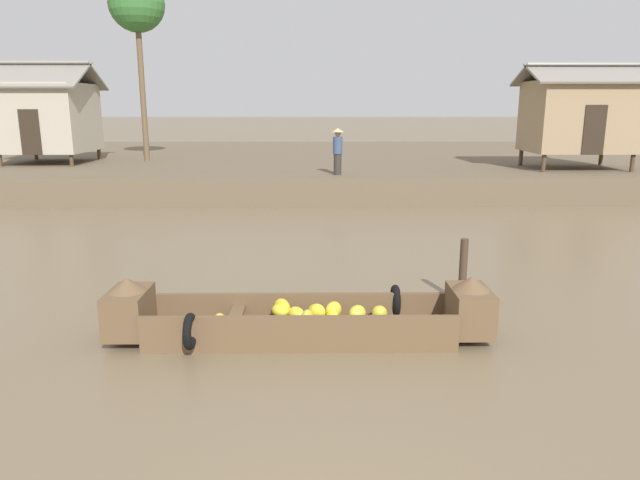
% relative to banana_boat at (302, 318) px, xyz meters
% --- Properties ---
extents(ground_plane, '(300.00, 300.00, 0.00)m').
position_rel_banana_boat_xyz_m(ground_plane, '(0.18, 4.80, -0.33)').
color(ground_plane, '#726047').
extents(riverbank_strip, '(160.00, 20.00, 0.97)m').
position_rel_banana_boat_xyz_m(riverbank_strip, '(0.18, 21.40, 0.15)').
color(riverbank_strip, brown).
rests_on(riverbank_strip, ground).
extents(banana_boat, '(5.68, 1.77, 0.97)m').
position_rel_banana_boat_xyz_m(banana_boat, '(0.00, 0.00, 0.00)').
color(banana_boat, brown).
rests_on(banana_boat, ground).
extents(stilt_house_left, '(4.00, 3.98, 4.23)m').
position_rel_banana_boat_xyz_m(stilt_house_left, '(-11.19, 17.12, 2.63)').
color(stilt_house_left, '#4C3826').
rests_on(stilt_house_left, riverbank_strip).
extents(stilt_house_mid_left, '(4.45, 3.32, 4.01)m').
position_rel_banana_boat_xyz_m(stilt_house_mid_left, '(10.46, 14.61, 2.72)').
color(stilt_house_mid_left, '#4C3826').
rests_on(stilt_house_mid_left, riverbank_strip).
extents(palm_tree_near, '(2.34, 2.34, 7.78)m').
position_rel_banana_boat_xyz_m(palm_tree_near, '(-7.28, 17.77, 7.16)').
color(palm_tree_near, brown).
rests_on(palm_tree_near, riverbank_strip).
extents(vendor_person, '(0.44, 0.44, 1.66)m').
position_rel_banana_boat_xyz_m(vendor_person, '(1.03, 12.61, 1.57)').
color(vendor_person, '#332D28').
rests_on(vendor_person, riverbank_strip).
extents(mooring_post, '(0.14, 0.14, 1.17)m').
position_rel_banana_boat_xyz_m(mooring_post, '(2.82, 1.60, 0.25)').
color(mooring_post, '#423323').
rests_on(mooring_post, ground).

